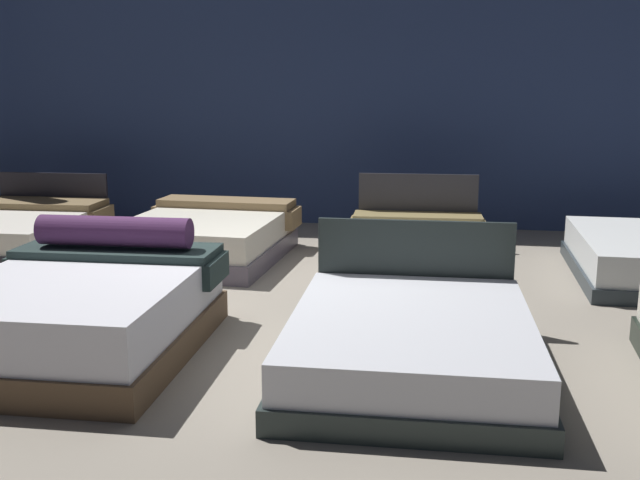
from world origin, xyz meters
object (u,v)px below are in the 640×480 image
at_px(bed_1, 83,311).
at_px(bed_5, 206,237).
at_px(bed_2, 411,342).
at_px(bed_4, 18,230).
at_px(bed_6, 417,247).

relative_size(bed_1, bed_5, 1.01).
distance_m(bed_2, bed_4, 5.42).
relative_size(bed_2, bed_4, 1.03).
bearing_deg(bed_1, bed_4, 126.70).
height_order(bed_2, bed_6, bed_6).
height_order(bed_5, bed_6, bed_6).
height_order(bed_1, bed_5, bed_1).
xyz_separation_m(bed_1, bed_6, (2.18, 2.89, -0.10)).
bearing_deg(bed_2, bed_5, 128.00).
distance_m(bed_2, bed_5, 3.62).
xyz_separation_m(bed_4, bed_5, (2.27, -0.12, 0.03)).
xyz_separation_m(bed_1, bed_4, (-2.31, 2.91, -0.09)).
bearing_deg(bed_1, bed_2, -1.57).
relative_size(bed_1, bed_6, 1.00).
xyz_separation_m(bed_2, bed_5, (-2.31, 2.79, 0.03)).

